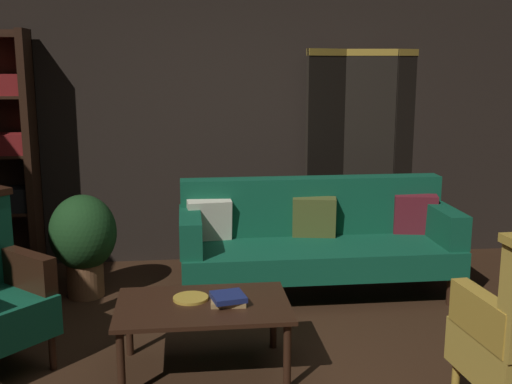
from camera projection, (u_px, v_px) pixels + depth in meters
name	position (u px, v px, depth m)	size (l,w,h in m)	color
back_wall	(235.00, 106.00, 5.68)	(7.20, 0.10, 2.80)	black
folding_screen	(369.00, 151.00, 5.79)	(1.28, 0.40, 1.90)	black
velvet_couch	(316.00, 236.00, 4.96)	(2.12, 0.78, 0.88)	black
coffee_table	(203.00, 311.00, 3.67)	(1.00, 0.64, 0.42)	black
potted_plant	(83.00, 238.00, 4.85)	(0.51, 0.51, 0.80)	brown
book_tan_leather	(228.00, 302.00, 3.65)	(0.20, 0.15, 0.03)	#9E7A47
book_navy_cloth	(228.00, 297.00, 3.64)	(0.18, 0.18, 0.03)	navy
brass_tray	(191.00, 298.00, 3.72)	(0.21, 0.21, 0.02)	gold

